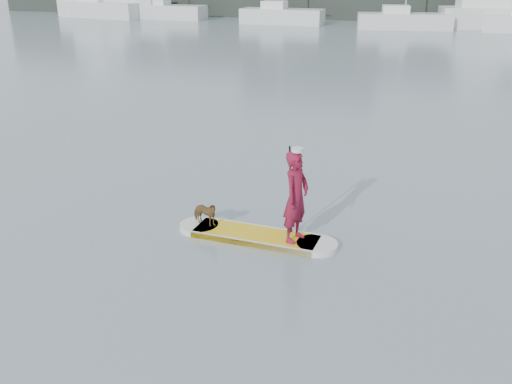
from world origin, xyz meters
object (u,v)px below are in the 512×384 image
(paddler, at_px, (296,197))
(sailboat_d, at_px, (404,19))
(motor_yacht_a, at_px, (501,7))
(sailboat_b, at_px, (164,10))
(sailboat_a, at_px, (102,8))
(sailboat_c, at_px, (281,15))
(dog, at_px, (205,213))
(paddleboard, at_px, (256,236))

(paddler, distance_m, sailboat_d, 40.87)
(paddler, height_order, motor_yacht_a, motor_yacht_a)
(sailboat_b, height_order, sailboat_d, sailboat_b)
(sailboat_a, xyz_separation_m, sailboat_b, (6.62, 0.60, -0.07))
(paddler, height_order, sailboat_c, sailboat_c)
(sailboat_d, distance_m, motor_yacht_a, 8.20)
(dog, relative_size, sailboat_d, 0.05)
(dog, height_order, sailboat_b, sailboat_b)
(sailboat_a, height_order, motor_yacht_a, sailboat_a)
(sailboat_d, bearing_deg, sailboat_a, 165.62)
(sailboat_a, relative_size, motor_yacht_a, 1.19)
(sailboat_a, bearing_deg, sailboat_c, 7.69)
(paddleboard, distance_m, dog, 1.16)
(sailboat_b, bearing_deg, sailboat_a, -174.97)
(sailboat_b, xyz_separation_m, sailboat_c, (12.35, -1.20, -0.05))
(dog, relative_size, motor_yacht_a, 0.06)
(dog, distance_m, sailboat_c, 43.06)
(sailboat_d, bearing_deg, sailboat_b, 163.30)
(sailboat_b, bearing_deg, paddler, -60.23)
(dog, xyz_separation_m, sailboat_b, (-22.81, 42.96, 0.46))
(sailboat_a, bearing_deg, sailboat_b, 14.65)
(paddler, height_order, sailboat_b, sailboat_b)
(dog, height_order, sailboat_c, sailboat_c)
(sailboat_b, distance_m, sailboat_c, 12.41)
(paddleboard, bearing_deg, sailboat_b, 120.68)
(paddleboard, height_order, dog, dog)
(sailboat_a, relative_size, sailboat_d, 1.16)
(motor_yacht_a, bearing_deg, paddler, -109.39)
(dog, height_order, sailboat_a, sailboat_a)
(dog, bearing_deg, sailboat_a, 46.07)
(sailboat_b, height_order, motor_yacht_a, sailboat_b)
(dog, bearing_deg, sailboat_d, 10.77)
(sailboat_b, relative_size, motor_yacht_a, 1.11)
(paddler, relative_size, sailboat_a, 0.14)
(paddleboard, bearing_deg, dog, -180.00)
(sailboat_d, bearing_deg, paddler, -99.18)
(sailboat_a, bearing_deg, motor_yacht_a, 11.74)
(paddleboard, xyz_separation_m, sailboat_a, (-30.54, 42.40, 0.85))
(motor_yacht_a, bearing_deg, sailboat_d, -169.67)
(paddler, bearing_deg, dog, 102.57)
(paddler, xyz_separation_m, motor_yacht_a, (6.00, 43.89, 0.76))
(sailboat_a, bearing_deg, paddler, -44.04)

